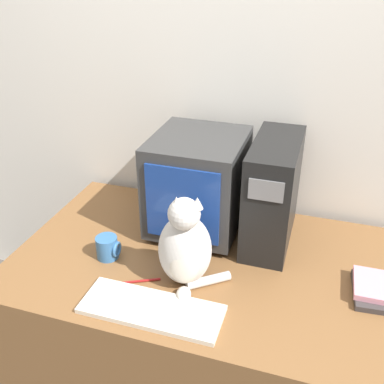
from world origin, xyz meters
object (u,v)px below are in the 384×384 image
(computer_tower, at_px, (273,192))
(book_stack, at_px, (372,289))
(crt_monitor, at_px, (198,183))
(pen, at_px, (140,281))
(cat, at_px, (185,247))
(mug, at_px, (108,248))
(keyboard, at_px, (151,309))

(computer_tower, height_order, book_stack, computer_tower)
(crt_monitor, height_order, pen, crt_monitor)
(cat, height_order, mug, cat)
(mug, bearing_deg, keyboard, -39.42)
(book_stack, height_order, pen, book_stack)
(book_stack, relative_size, mug, 2.34)
(crt_monitor, xyz_separation_m, mug, (-0.27, -0.32, -0.17))
(crt_monitor, relative_size, computer_tower, 0.96)
(crt_monitor, distance_m, keyboard, 0.58)
(computer_tower, relative_size, book_stack, 2.03)
(keyboard, bearing_deg, cat, 70.77)
(computer_tower, xyz_separation_m, cat, (-0.24, -0.38, -0.06))
(cat, relative_size, mug, 4.03)
(pen, relative_size, mug, 1.54)
(keyboard, height_order, pen, keyboard)
(keyboard, distance_m, cat, 0.24)
(crt_monitor, xyz_separation_m, book_stack, (0.71, -0.22, -0.20))
(crt_monitor, bearing_deg, cat, -79.52)
(computer_tower, height_order, keyboard, computer_tower)
(computer_tower, bearing_deg, cat, -122.61)
(mug, bearing_deg, crt_monitor, 49.35)
(keyboard, height_order, book_stack, book_stack)
(book_stack, bearing_deg, pen, -166.35)
(crt_monitor, bearing_deg, computer_tower, 2.42)
(book_stack, distance_m, mug, 0.99)
(computer_tower, height_order, cat, computer_tower)
(book_stack, bearing_deg, keyboard, -155.58)
(cat, height_order, book_stack, cat)
(book_stack, bearing_deg, crt_monitor, 162.76)
(cat, xyz_separation_m, pen, (-0.16, -0.05, -0.15))
(keyboard, bearing_deg, pen, 128.31)
(pen, height_order, mug, mug)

